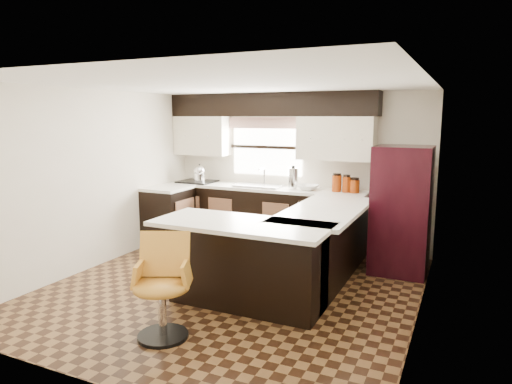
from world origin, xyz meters
The scene contains 30 objects.
floor centered at (0.00, 0.00, 0.00)m, with size 4.40×4.40×0.00m, color #49301A.
ceiling centered at (0.00, 0.00, 2.40)m, with size 4.40×4.40×0.00m, color silver.
wall_back centered at (0.00, 2.20, 1.20)m, with size 4.40×4.40×0.00m, color beige.
wall_front centered at (0.00, -2.20, 1.20)m, with size 4.40×4.40×0.00m, color beige.
wall_left centered at (-2.10, 0.00, 1.20)m, with size 4.40×4.40×0.00m, color beige.
wall_right centered at (2.10, 0.00, 1.20)m, with size 4.40×4.40×0.00m, color beige.
base_cab_back centered at (-0.45, 1.90, 0.45)m, with size 3.30×0.60×0.90m, color black.
base_cab_left centered at (-1.80, 1.25, 0.45)m, with size 0.60×0.70×0.90m, color black.
counter_back centered at (-0.45, 1.90, 0.92)m, with size 3.30×0.60×0.04m, color silver.
counter_left centered at (-1.80, 1.25, 0.92)m, with size 0.60×0.70×0.04m, color silver.
soffit centered at (-0.40, 2.03, 2.22)m, with size 3.40×0.35×0.36m, color black.
upper_cab_left centered at (-1.62, 2.03, 1.72)m, with size 0.94×0.35×0.64m, color beige.
upper_cab_right centered at (0.68, 2.03, 1.72)m, with size 1.14×0.35×0.64m, color beige.
window_pane centered at (-0.50, 2.18, 1.55)m, with size 1.20×0.02×0.90m, color white.
valance centered at (-0.50, 2.14, 1.94)m, with size 1.30×0.06×0.18m, color #D19B93.
sink centered at (-0.50, 1.88, 0.96)m, with size 0.75×0.45×0.03m, color #B2B2B7.
dishwasher centered at (0.55, 1.61, 0.43)m, with size 0.58×0.03×0.78m, color black.
cooktop centered at (-1.65, 1.88, 0.96)m, with size 0.58×0.50×0.03m, color black.
peninsula_long centered at (0.90, 0.62, 0.45)m, with size 0.60×1.95×0.90m, color black.
peninsula_return centered at (0.38, -0.35, 0.45)m, with size 1.65×0.60×0.90m, color black.
counter_pen_long centered at (0.95, 0.62, 0.92)m, with size 0.84×1.95×0.04m, color silver.
counter_pen_return centered at (0.35, -0.44, 0.92)m, with size 1.89×0.84×0.04m, color silver.
refrigerator centered at (1.72, 1.48, 0.83)m, with size 0.72×0.69×1.67m, color black.
bar_chair centered at (-0.01, -1.36, 0.48)m, with size 0.52×0.52×0.97m, color orange, non-canonical shape.
kettle centered at (-1.60, 1.88, 1.11)m, with size 0.21×0.21×0.29m, color silver, non-canonical shape.
percolator centered at (0.06, 1.90, 1.11)m, with size 0.15×0.15×0.32m, color silver.
mixing_bowl centered at (0.30, 1.90, 0.98)m, with size 0.31×0.31×0.08m, color white.
canister_large centered at (0.74, 1.92, 1.07)m, with size 0.14×0.14×0.24m, color maroon.
canister_med centered at (0.88, 1.92, 1.06)m, with size 0.12×0.12×0.23m, color maroon.
canister_small centered at (1.00, 1.92, 1.04)m, with size 0.14×0.14×0.19m, color maroon.
Camera 1 is at (2.46, -4.60, 2.04)m, focal length 32.00 mm.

